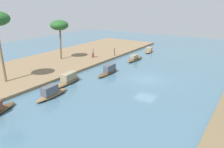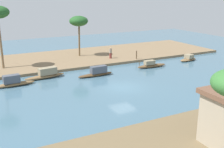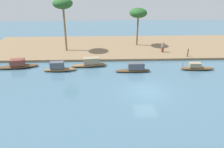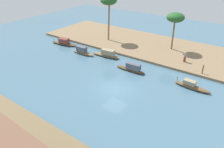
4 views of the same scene
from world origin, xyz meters
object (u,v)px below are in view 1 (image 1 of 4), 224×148
object	(u,v)px
sampan_near_left_bank	(135,59)
mooring_post	(114,52)
sampan_with_red_awning	(68,80)
palm_tree_left_near	(59,26)
person_on_near_bank	(93,53)
sampan_upstream_small	(109,70)
sampan_midstream	(51,93)
sampan_downstream_large	(149,50)

from	to	relation	value
sampan_near_left_bank	mooring_post	distance (m)	4.12
sampan_with_red_awning	sampan_near_left_bank	bearing A→B (deg)	166.07
sampan_with_red_awning	palm_tree_left_near	xyz separation A→B (m)	(-7.58, -8.41, 5.20)
sampan_with_red_awning	mooring_post	size ratio (longest dim) A/B	4.00
person_on_near_bank	mooring_post	bearing A→B (deg)	120.56
mooring_post	sampan_with_red_awning	bearing A→B (deg)	9.49
palm_tree_left_near	person_on_near_bank	bearing A→B (deg)	133.33
sampan_upstream_small	sampan_near_left_bank	size ratio (longest dim) A/B	1.03
sampan_with_red_awning	mooring_post	xyz separation A→B (m)	(-14.30, -2.39, 0.48)
sampan_midstream	person_on_near_bank	distance (m)	16.27
palm_tree_left_near	mooring_post	bearing A→B (deg)	138.17
sampan_near_left_bank	sampan_midstream	distance (m)	18.11
sampan_midstream	mooring_post	bearing A→B (deg)	-171.17
sampan_near_left_bank	palm_tree_left_near	world-z (taller)	palm_tree_left_near
sampan_near_left_bank	person_on_near_bank	world-z (taller)	person_on_near_bank
sampan_upstream_small	mooring_post	xyz separation A→B (m)	(-8.47, -4.36, 0.50)
sampan_upstream_small	sampan_near_left_bank	world-z (taller)	sampan_upstream_small
person_on_near_bank	palm_tree_left_near	xyz separation A→B (m)	(3.53, -3.75, 4.64)
sampan_midstream	sampan_upstream_small	bearing A→B (deg)	173.82
sampan_downstream_large	sampan_midstream	size ratio (longest dim) A/B	0.78
sampan_midstream	mooring_post	distance (m)	18.68
sampan_downstream_large	sampan_midstream	distance (m)	25.49
sampan_downstream_large	palm_tree_left_near	world-z (taller)	palm_tree_left_near
sampan_downstream_large	sampan_near_left_bank	xyz separation A→B (m)	(7.38, 0.78, 0.03)
sampan_with_red_awning	person_on_near_bank	world-z (taller)	person_on_near_bank
sampan_midstream	palm_tree_left_near	bearing A→B (deg)	-142.57
sampan_near_left_bank	palm_tree_left_near	xyz separation A→B (m)	(6.55, -10.09, 5.33)
sampan_with_red_awning	sampan_downstream_large	distance (m)	21.52
person_on_near_bank	palm_tree_left_near	world-z (taller)	palm_tree_left_near
sampan_near_left_bank	sampan_midstream	size ratio (longest dim) A/B	1.03
sampan_with_red_awning	palm_tree_left_near	distance (m)	12.45
person_on_near_bank	sampan_upstream_small	bearing A→B (deg)	27.44
sampan_near_left_bank	palm_tree_left_near	distance (m)	13.15
sampan_downstream_large	person_on_near_bank	bearing A→B (deg)	-38.74
sampan_upstream_small	person_on_near_bank	xyz separation A→B (m)	(-5.28, -6.63, 0.58)
sampan_with_red_awning	sampan_midstream	size ratio (longest dim) A/B	1.15
sampan_near_left_bank	sampan_downstream_large	bearing A→B (deg)	-171.54
sampan_near_left_bank	person_on_near_bank	distance (m)	7.06
sampan_upstream_small	palm_tree_left_near	world-z (taller)	palm_tree_left_near
sampan_with_red_awning	sampan_downstream_large	size ratio (longest dim) A/B	1.47
sampan_near_left_bank	palm_tree_left_near	size ratio (longest dim) A/B	0.73
sampan_midstream	palm_tree_left_near	world-z (taller)	palm_tree_left_near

